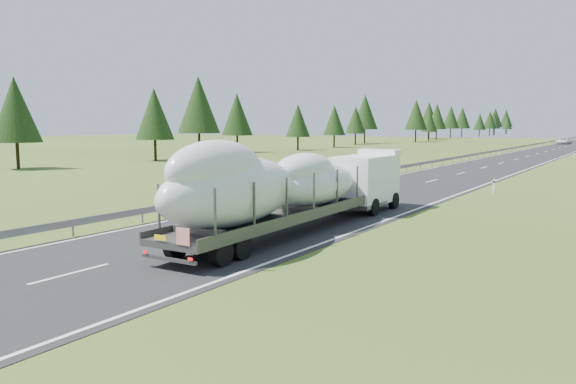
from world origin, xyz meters
The scene contains 6 objects.
ground centered at (0.00, 0.00, 0.00)m, with size 400.00×400.00×0.00m, color #3B521B.
road_surface centered at (0.00, 100.00, 0.01)m, with size 10.00×400.00×0.02m, color black.
guardrail centered at (-5.30, 99.94, 0.60)m, with size 0.10×400.00×0.76m.
tree_line_left centered at (-43.68, 134.41, 7.24)m, with size 16.34×331.97×12.56m.
boat_truck centered at (2.31, 9.84, 2.19)m, with size 2.93×18.58×4.31m.
distant_van centered at (-2.33, 143.10, 0.79)m, with size 2.62×5.68×1.58m, color white.
Camera 1 is at (15.63, -11.15, 4.86)m, focal length 35.00 mm.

